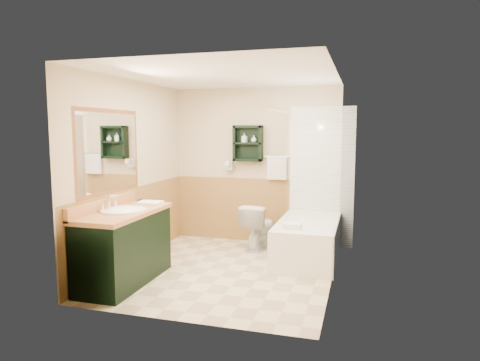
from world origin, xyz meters
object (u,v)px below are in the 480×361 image
vanity (124,247)px  bathtub (308,240)px  soap_bottle_b (254,140)px  vanity_book (137,194)px  toilet (259,226)px  wall_shelf (248,143)px  soap_bottle_a (244,140)px  hair_dryer (230,165)px

vanity → bathtub: size_ratio=0.88×
vanity → soap_bottle_b: 2.63m
bathtub → vanity_book: vanity_book is taller
toilet → vanity_book: vanity_book is taller
vanity → toilet: vanity is taller
bathtub → vanity_book: 2.35m
vanity → soap_bottle_b: (0.99, 2.13, 1.19)m
wall_shelf → soap_bottle_a: wall_shelf is taller
hair_dryer → soap_bottle_a: (0.25, -0.03, 0.40)m
toilet → wall_shelf: bearing=-41.5°
soap_bottle_a → soap_bottle_b: size_ratio=1.33×
hair_dryer → vanity_book: size_ratio=1.22×
soap_bottle_a → soap_bottle_b: (0.15, 0.00, 0.01)m
vanity → toilet: 2.15m
toilet → soap_bottle_b: (-0.16, 0.32, 1.27)m
hair_dryer → bathtub: hair_dryer is taller
bathtub → soap_bottle_a: size_ratio=10.64×
wall_shelf → soap_bottle_a: bearing=-174.6°
bathtub → vanity: bearing=-142.6°
soap_bottle_a → soap_bottle_b: soap_bottle_b is taller
vanity → soap_bottle_b: soap_bottle_b is taller
soap_bottle_a → hair_dryer: bearing=173.1°
vanity_book → soap_bottle_b: size_ratio=1.86×
vanity → toilet: size_ratio=1.96×
vanity → bathtub: vanity is taller
toilet → soap_bottle_a: size_ratio=4.80×
soap_bottle_b → soap_bottle_a: bearing=180.0°
wall_shelf → vanity_book: 1.95m
wall_shelf → bathtub: wall_shelf is taller
soap_bottle_b → vanity_book: bearing=-127.3°
hair_dryer → bathtub: size_ratio=0.16×
bathtub → soap_bottle_a: (-1.08, 0.66, 1.33)m
vanity → vanity_book: 0.82m
vanity → toilet: (1.15, 1.81, -0.09)m
soap_bottle_b → wall_shelf: bearing=177.0°
bathtub → toilet: bearing=155.6°
toilet → soap_bottle_b: soap_bottle_b is taller
wall_shelf → bathtub: bearing=-33.1°
vanity → vanity_book: (-0.17, 0.61, 0.52)m
vanity_book → bathtub: bearing=5.4°
wall_shelf → vanity_book: size_ratio=2.79×
wall_shelf → soap_bottle_a: 0.07m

